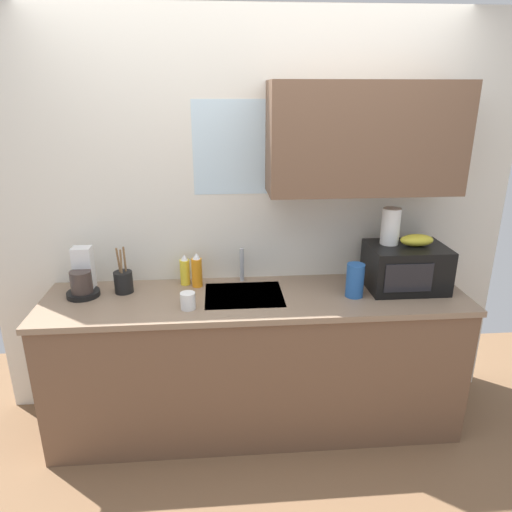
# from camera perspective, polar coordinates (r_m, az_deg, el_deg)

# --- Properties ---
(kitchen_wall_assembly) EXTENTS (3.27, 0.42, 2.50)m
(kitchen_wall_assembly) POSITION_cam_1_polar(r_m,az_deg,el_deg) (2.91, 2.12, 6.10)
(kitchen_wall_assembly) COLOR silver
(kitchen_wall_assembly) RESTS_ON ground
(counter_unit) EXTENTS (2.50, 0.63, 0.90)m
(counter_unit) POSITION_cam_1_polar(r_m,az_deg,el_deg) (2.97, -0.03, -12.66)
(counter_unit) COLOR brown
(counter_unit) RESTS_ON ground
(sink_faucet) EXTENTS (0.03, 0.03, 0.22)m
(sink_faucet) POSITION_cam_1_polar(r_m,az_deg,el_deg) (2.94, -1.74, -1.08)
(sink_faucet) COLOR #B2B5BA
(sink_faucet) RESTS_ON counter_unit
(microwave) EXTENTS (0.46, 0.35, 0.27)m
(microwave) POSITION_cam_1_polar(r_m,az_deg,el_deg) (2.97, 17.83, -1.30)
(microwave) COLOR black
(microwave) RESTS_ON counter_unit
(banana_bunch) EXTENTS (0.20, 0.11, 0.07)m
(banana_bunch) POSITION_cam_1_polar(r_m,az_deg,el_deg) (2.94, 19.07, 1.85)
(banana_bunch) COLOR gold
(banana_bunch) RESTS_ON microwave
(paper_towel_roll) EXTENTS (0.11, 0.11, 0.22)m
(paper_towel_roll) POSITION_cam_1_polar(r_m,az_deg,el_deg) (2.90, 16.13, 3.52)
(paper_towel_roll) COLOR white
(paper_towel_roll) RESTS_ON microwave
(coffee_maker) EXTENTS (0.19, 0.21, 0.28)m
(coffee_maker) POSITION_cam_1_polar(r_m,az_deg,el_deg) (2.93, -20.42, -2.51)
(coffee_maker) COLOR black
(coffee_maker) RESTS_ON counter_unit
(dish_soap_bottle_orange) EXTENTS (0.06, 0.06, 0.22)m
(dish_soap_bottle_orange) POSITION_cam_1_polar(r_m,az_deg,el_deg) (2.88, -7.24, -1.83)
(dish_soap_bottle_orange) COLOR orange
(dish_soap_bottle_orange) RESTS_ON counter_unit
(dish_soap_bottle_yellow) EXTENTS (0.06, 0.06, 0.20)m
(dish_soap_bottle_yellow) POSITION_cam_1_polar(r_m,az_deg,el_deg) (2.93, -8.69, -1.78)
(dish_soap_bottle_yellow) COLOR yellow
(dish_soap_bottle_yellow) RESTS_ON counter_unit
(cereal_canister) EXTENTS (0.10, 0.10, 0.20)m
(cereal_canister) POSITION_cam_1_polar(r_m,az_deg,el_deg) (2.78, 12.01, -2.93)
(cereal_canister) COLOR #2659A5
(cereal_canister) RESTS_ON counter_unit
(mug_white) EXTENTS (0.08, 0.08, 0.09)m
(mug_white) POSITION_cam_1_polar(r_m,az_deg,el_deg) (2.62, -8.33, -5.44)
(mug_white) COLOR white
(mug_white) RESTS_ON counter_unit
(utensil_crock) EXTENTS (0.11, 0.11, 0.29)m
(utensil_crock) POSITION_cam_1_polar(r_m,az_deg,el_deg) (2.90, -15.90, -2.97)
(utensil_crock) COLOR black
(utensil_crock) RESTS_ON counter_unit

